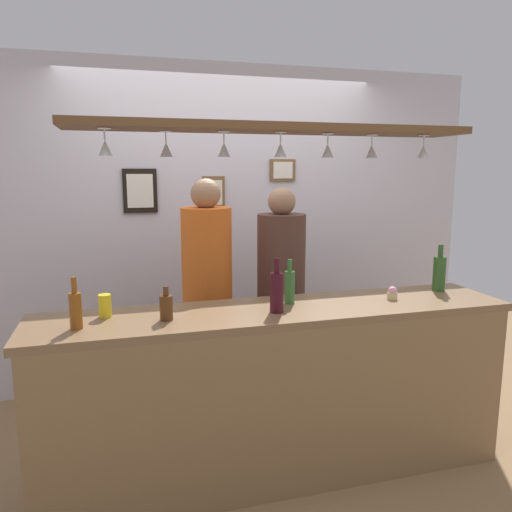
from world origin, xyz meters
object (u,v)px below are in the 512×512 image
object	(u,v)px
bottle_beer_brown_stubby	(166,307)
cupcake	(392,293)
person_left_orange_shirt	(207,279)
picture_frame_caricature	(140,191)
bottle_wine_dark_red	(277,291)
picture_frame_upper_small	(283,170)
bottle_champagne_green	(439,273)
bottle_beer_green_import	(290,286)
bottle_beer_amber_tall	(76,309)
drink_can	(105,306)
person_right_brown_shirt	(281,280)
picture_frame_crest	(214,193)

from	to	relation	value
bottle_beer_brown_stubby	cupcake	size ratio (longest dim) A/B	2.31
person_left_orange_shirt	picture_frame_caricature	distance (m)	0.99
bottle_wine_dark_red	picture_frame_upper_small	bearing A→B (deg)	70.21
person_left_orange_shirt	bottle_champagne_green	distance (m)	1.52
cupcake	bottle_beer_green_import	bearing A→B (deg)	172.63
person_left_orange_shirt	bottle_beer_amber_tall	bearing A→B (deg)	-135.52
bottle_beer_green_import	drink_can	size ratio (longest dim) A/B	2.13
person_left_orange_shirt	bottle_wine_dark_red	world-z (taller)	person_left_orange_shirt
picture_frame_upper_small	cupcake	bearing A→B (deg)	-80.87
bottle_champagne_green	bottle_beer_amber_tall	bearing A→B (deg)	-175.10
person_right_brown_shirt	bottle_champagne_green	bearing A→B (deg)	-33.79
bottle_champagne_green	cupcake	size ratio (longest dim) A/B	3.85
bottle_wine_dark_red	picture_frame_upper_small	size ratio (longest dim) A/B	1.36
picture_frame_caricature	bottle_champagne_green	bearing A→B (deg)	-35.78
bottle_beer_amber_tall	picture_frame_caricature	size ratio (longest dim) A/B	0.76
picture_frame_upper_small	picture_frame_caricature	xyz separation A→B (m)	(-1.17, 0.00, -0.16)
person_left_orange_shirt	picture_frame_crest	size ratio (longest dim) A/B	6.58
drink_can	cupcake	distance (m)	1.66
cupcake	bottle_wine_dark_red	bearing A→B (deg)	-174.55
bottle_beer_green_import	picture_frame_upper_small	bearing A→B (deg)	73.07
picture_frame_crest	picture_frame_caricature	bearing A→B (deg)	180.00
bottle_beer_amber_tall	drink_can	size ratio (longest dim) A/B	2.13
bottle_beer_brown_stubby	bottle_wine_dark_red	bearing A→B (deg)	-1.90
person_left_orange_shirt	drink_can	bearing A→B (deg)	-137.27
drink_can	bottle_beer_amber_tall	bearing A→B (deg)	-128.23
picture_frame_crest	bottle_beer_green_import	bearing A→B (deg)	-82.05
bottle_beer_brown_stubby	bottle_champagne_green	distance (m)	1.76
person_right_brown_shirt	bottle_beer_green_import	xyz separation A→B (m)	(-0.16, -0.61, 0.11)
bottle_beer_brown_stubby	picture_frame_caricature	xyz separation A→B (m)	(-0.04, 1.45, 0.54)
bottle_wine_dark_red	bottle_champagne_green	size ratio (longest dim) A/B	1.00
bottle_champagne_green	picture_frame_upper_small	size ratio (longest dim) A/B	1.36
bottle_beer_brown_stubby	bottle_beer_amber_tall	world-z (taller)	bottle_beer_amber_tall
bottle_beer_green_import	cupcake	xyz separation A→B (m)	(0.63, -0.08, -0.07)
bottle_beer_green_import	picture_frame_caricature	distance (m)	1.61
picture_frame_crest	person_right_brown_shirt	bearing A→B (deg)	-64.33
person_left_orange_shirt	picture_frame_upper_small	bearing A→B (deg)	42.34
cupcake	person_left_orange_shirt	bearing A→B (deg)	145.31
bottle_beer_brown_stubby	picture_frame_upper_small	size ratio (longest dim) A/B	0.82
bottle_wine_dark_red	drink_can	world-z (taller)	bottle_wine_dark_red
bottle_wine_dark_red	picture_frame_upper_small	distance (m)	1.69
bottle_champagne_green	drink_can	world-z (taller)	bottle_champagne_green
picture_frame_crest	picture_frame_caricature	world-z (taller)	picture_frame_caricature
bottle_champagne_green	drink_can	distance (m)	2.06
bottle_beer_green_import	picture_frame_crest	size ratio (longest dim) A/B	1.00
bottle_beer_amber_tall	picture_frame_crest	world-z (taller)	picture_frame_crest
bottle_beer_amber_tall	picture_frame_upper_small	xyz separation A→B (m)	(1.56, 1.48, 0.66)
bottle_wine_dark_red	bottle_beer_green_import	distance (m)	0.20
bottle_beer_brown_stubby	drink_can	distance (m)	0.34
picture_frame_upper_small	bottle_wine_dark_red	bearing A→B (deg)	-109.79
bottle_wine_dark_red	picture_frame_caricature	bearing A→B (deg)	113.33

